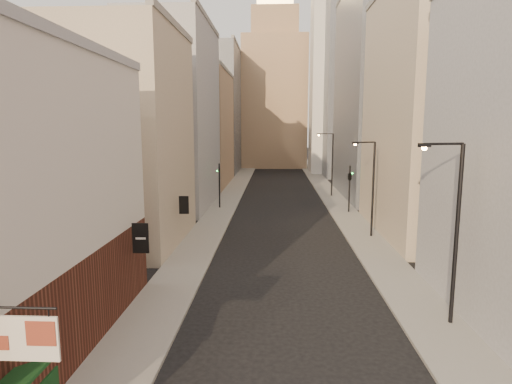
# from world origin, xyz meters

# --- Properties ---
(sidewalk_left) EXTENTS (3.00, 140.00, 0.15)m
(sidewalk_left) POSITION_xyz_m (-6.50, 55.00, 0.07)
(sidewalk_left) COLOR gray
(sidewalk_left) RESTS_ON ground
(sidewalk_right) EXTENTS (3.00, 140.00, 0.15)m
(sidewalk_right) POSITION_xyz_m (6.50, 55.00, 0.07)
(sidewalk_right) COLOR gray
(sidewalk_right) RESTS_ON ground
(left_bldg_beige) EXTENTS (8.00, 12.00, 16.00)m
(left_bldg_beige) POSITION_xyz_m (-12.00, 26.00, 8.00)
(left_bldg_beige) COLOR #C1AE95
(left_bldg_beige) RESTS_ON ground
(left_bldg_grey) EXTENTS (8.00, 16.00, 20.00)m
(left_bldg_grey) POSITION_xyz_m (-12.00, 42.00, 10.00)
(left_bldg_grey) COLOR gray
(left_bldg_grey) RESTS_ON ground
(left_bldg_tan) EXTENTS (8.00, 18.00, 17.00)m
(left_bldg_tan) POSITION_xyz_m (-12.00, 60.00, 8.50)
(left_bldg_tan) COLOR #A37F5D
(left_bldg_tan) RESTS_ON ground
(left_bldg_wingrid) EXTENTS (8.00, 20.00, 24.00)m
(left_bldg_wingrid) POSITION_xyz_m (-12.00, 80.00, 12.00)
(left_bldg_wingrid) COLOR gray
(left_bldg_wingrid) RESTS_ON ground
(right_bldg_beige) EXTENTS (8.00, 16.00, 20.00)m
(right_bldg_beige) POSITION_xyz_m (12.00, 30.00, 10.00)
(right_bldg_beige) COLOR #C1AE95
(right_bldg_beige) RESTS_ON ground
(right_bldg_wingrid) EXTENTS (8.00, 20.00, 26.00)m
(right_bldg_wingrid) POSITION_xyz_m (12.00, 50.00, 13.00)
(right_bldg_wingrid) COLOR gray
(right_bldg_wingrid) RESTS_ON ground
(highrise) EXTENTS (21.00, 23.00, 51.20)m
(highrise) POSITION_xyz_m (18.00, 78.00, 25.66)
(highrise) COLOR gray
(highrise) RESTS_ON ground
(clock_tower) EXTENTS (14.00, 14.00, 44.90)m
(clock_tower) POSITION_xyz_m (-1.00, 92.00, 17.63)
(clock_tower) COLOR #A37F5D
(clock_tower) RESTS_ON ground
(white_tower) EXTENTS (8.00, 8.00, 41.50)m
(white_tower) POSITION_xyz_m (10.00, 78.00, 18.61)
(white_tower) COLOR silver
(white_tower) RESTS_ON ground
(streetlamp_near) EXTENTS (2.14, 0.69, 8.32)m
(streetlamp_near) POSITION_xyz_m (7.08, 12.72, 4.75)
(streetlamp_near) COLOR black
(streetlamp_near) RESTS_ON ground
(streetlamp_mid) EXTENTS (1.98, 0.78, 7.82)m
(streetlamp_mid) POSITION_xyz_m (6.93, 28.30, 4.46)
(streetlamp_mid) COLOR black
(streetlamp_mid) RESTS_ON ground
(streetlamp_far) EXTENTS (2.13, 0.40, 8.13)m
(streetlamp_far) POSITION_xyz_m (6.35, 48.92, 4.65)
(streetlamp_far) COLOR black
(streetlamp_far) RESTS_ON ground
(traffic_light_left) EXTENTS (0.55, 0.45, 5.00)m
(traffic_light_left) POSITION_xyz_m (-6.84, 40.16, 3.53)
(traffic_light_left) COLOR black
(traffic_light_left) RESTS_ON ground
(traffic_light_right) EXTENTS (0.83, 0.83, 5.00)m
(traffic_light_right) POSITION_xyz_m (6.98, 38.30, 3.91)
(traffic_light_right) COLOR black
(traffic_light_right) RESTS_ON ground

